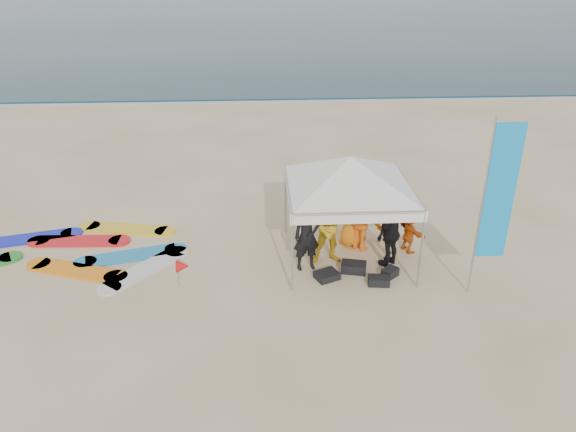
# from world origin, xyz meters

# --- Properties ---
(ground) EXTENTS (120.00, 120.00, 0.00)m
(ground) POSITION_xyz_m (0.00, 0.00, 0.00)
(ground) COLOR beige
(ground) RESTS_ON ground
(ocean) EXTENTS (160.00, 84.00, 0.08)m
(ocean) POSITION_xyz_m (0.00, 60.00, 0.04)
(ocean) COLOR #0C2633
(ocean) RESTS_ON ground
(shoreline_foam) EXTENTS (160.00, 1.20, 0.01)m
(shoreline_foam) POSITION_xyz_m (0.00, 18.20, 0.00)
(shoreline_foam) COLOR silver
(shoreline_foam) RESTS_ON ground
(person_black_a) EXTENTS (0.69, 0.53, 1.69)m
(person_black_a) POSITION_xyz_m (1.13, 2.30, 0.84)
(person_black_a) COLOR black
(person_black_a) RESTS_ON ground
(person_yellow) EXTENTS (0.94, 0.76, 1.81)m
(person_yellow) POSITION_xyz_m (1.72, 2.55, 0.90)
(person_yellow) COLOR gold
(person_yellow) RESTS_ON ground
(person_orange_a) EXTENTS (1.28, 1.24, 1.75)m
(person_orange_a) POSITION_xyz_m (2.54, 3.17, 0.87)
(person_orange_a) COLOR orange
(person_orange_a) RESTS_ON ground
(person_black_b) EXTENTS (1.00, 0.95, 1.67)m
(person_black_b) POSITION_xyz_m (3.07, 2.37, 0.83)
(person_black_b) COLOR black
(person_black_b) RESTS_ON ground
(person_orange_b) EXTENTS (1.10, 0.99, 1.88)m
(person_orange_b) POSITION_xyz_m (2.36, 3.42, 0.94)
(person_orange_b) COLOR orange
(person_orange_b) RESTS_ON ground
(person_seated) EXTENTS (0.64, 1.00, 1.03)m
(person_seated) POSITION_xyz_m (3.67, 2.98, 0.52)
(person_seated) COLOR #D75C13
(person_seated) RESTS_ON ground
(canopy_tent) EXTENTS (3.88, 3.88, 2.92)m
(canopy_tent) POSITION_xyz_m (2.11, 2.73, 2.54)
(canopy_tent) COLOR #A5A5A8
(canopy_tent) RESTS_ON ground
(feather_flag) EXTENTS (0.65, 0.04, 3.86)m
(feather_flag) POSITION_xyz_m (4.81, 1.11, 2.28)
(feather_flag) COLOR #A5A5A8
(feather_flag) RESTS_ON ground
(marker_pennant) EXTENTS (0.28, 0.28, 0.64)m
(marker_pennant) POSITION_xyz_m (-1.61, 1.68, 0.49)
(marker_pennant) COLOR #A5A5A8
(marker_pennant) RESTS_ON ground
(gear_pile) EXTENTS (1.96, 0.99, 0.22)m
(gear_pile) POSITION_xyz_m (2.24, 1.85, 0.10)
(gear_pile) COLOR black
(gear_pile) RESTS_ON ground
(surfboard_spread) EXTENTS (5.70, 3.49, 0.07)m
(surfboard_spread) POSITION_xyz_m (-4.20, 3.29, 0.04)
(surfboard_spread) COLOR silver
(surfboard_spread) RESTS_ON ground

